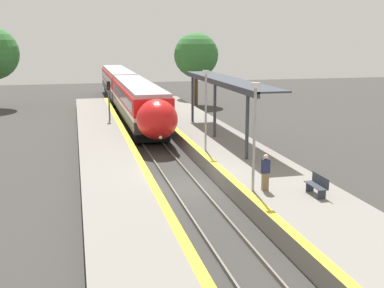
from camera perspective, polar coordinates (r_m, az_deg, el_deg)
The scene contains 13 objects.
ground_plane at distance 24.82m, azimuth -0.81°, elevation -5.23°, with size 120.00×120.00×0.00m, color #383533.
rail_left at distance 24.66m, azimuth -2.45°, elevation -5.18°, with size 0.08×90.00×0.15m, color slate.
rail_right at distance 24.96m, azimuth 0.80°, elevation -4.95°, with size 0.08×90.00×0.15m, color slate.
train at distance 50.40m, azimuth -7.65°, elevation 6.22°, with size 2.91×39.86×3.73m.
platform_right at distance 25.84m, azimuth 7.88°, elevation -3.64°, with size 4.53×64.00×0.87m.
platform_left at distance 24.20m, azimuth -8.89°, elevation -4.79°, with size 3.47×64.00×0.87m.
platform_bench at distance 21.61m, azimuth 14.67°, elevation -4.70°, with size 0.44×1.43×0.89m.
person_waiting at distance 21.68m, azimuth 8.70°, elevation -3.28°, with size 0.36×0.22×1.66m.
railway_signal at distance 40.27m, azimuth -9.81°, elevation 5.12°, with size 0.28×0.28×4.07m.
lamppost_near at distance 21.11m, azimuth 7.41°, elevation 1.73°, with size 0.36×0.20×4.83m.
lamppost_mid at distance 28.67m, azimuth 1.65°, elevation 4.67°, with size 0.36×0.20×4.83m.
station_canopy at distance 32.88m, azimuth 3.72°, elevation 7.21°, with size 2.02×15.81×3.96m.
background_tree_right at distance 55.06m, azimuth 0.49°, elevation 10.47°, with size 5.00×5.00×8.12m.
Camera 1 is at (-5.24, -23.05, 7.57)m, focal length 45.00 mm.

